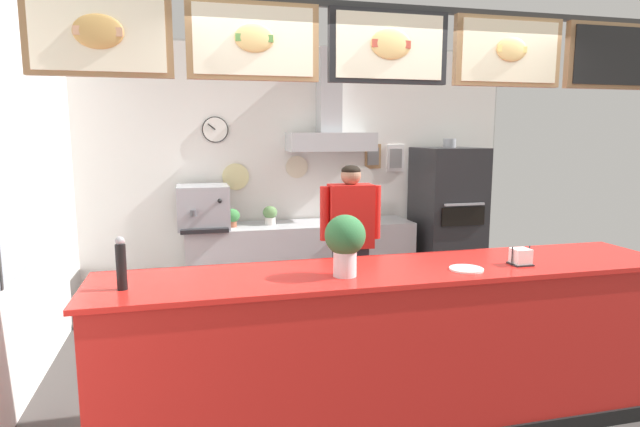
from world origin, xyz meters
name	(u,v)px	position (x,y,z in m)	size (l,w,h in m)	color
ground_plane	(375,398)	(0.00, 0.00, 0.00)	(6.13, 6.13, 0.00)	#3F3A38
back_wall_assembly	(304,166)	(0.02, 2.38, 1.50)	(4.84, 2.81, 2.82)	#9E9E99
service_counter	(395,348)	(0.00, -0.35, 0.52)	(3.63, 0.71, 1.04)	red
back_prep_counter	(301,265)	(-0.08, 2.15, 0.44)	(2.42, 0.59, 0.90)	#B7BABF
pizza_oven	(447,223)	(1.59, 2.05, 0.85)	(0.66, 0.74, 1.80)	#232326
shop_worker	(350,250)	(0.12, 0.98, 0.85)	(0.53, 0.24, 1.59)	#232328
espresso_machine	(203,207)	(-1.09, 2.13, 1.11)	(0.51, 0.56, 0.44)	#A3A5AD
potted_thyme	(270,214)	(-0.40, 2.16, 1.01)	(0.15, 0.15, 0.20)	beige
potted_basil	(232,217)	(-0.81, 2.12, 1.01)	(0.16, 0.16, 0.19)	#9E563D
basil_vase	(345,242)	(-0.37, -0.45, 1.24)	(0.24, 0.24, 0.36)	silver
condiment_plate	(466,269)	(0.39, -0.50, 1.05)	(0.20, 0.20, 0.01)	white
napkin_holder	(521,257)	(0.78, -0.46, 1.09)	(0.13, 0.12, 0.12)	#262628
pepper_grinder	(121,263)	(-1.58, -0.42, 1.18)	(0.05, 0.05, 0.29)	black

